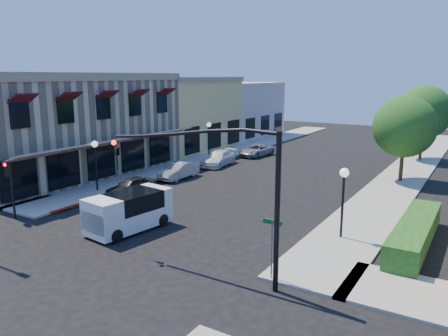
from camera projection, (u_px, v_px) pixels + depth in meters
The scene contains 22 objects.
ground at pixel (94, 259), 19.13m from camera, with size 120.00×120.00×0.00m, color black.
sidewalk_left at pixel (233, 151), 46.11m from camera, with size 3.50×50.00×0.12m, color gray.
sidewalk_right at pixel (410, 169), 37.15m from camera, with size 3.50×50.00×0.12m, color gray.
curb_red_strip at pixel (114, 195), 29.33m from camera, with size 0.25×10.00×0.06m, color maroon.
corner_brick_building at pixel (63, 124), 35.37m from camera, with size 11.77×18.20×8.10m.
yellow_stucco_building at pixel (176, 114), 47.95m from camera, with size 10.00×12.00×7.60m, color tan.
pink_stucco_building at pixel (231, 109), 58.02m from camera, with size 10.00×12.00×7.00m, color #C8A597.
hedge at pixel (414, 245), 20.65m from camera, with size 1.40×8.00×1.10m, color #1C4112.
street_tree_a at pixel (405, 127), 32.10m from camera, with size 4.56×4.56×6.48m.
street_tree_b at pixel (424, 112), 40.37m from camera, with size 4.94×4.94×7.02m.
signal_mast_arm at pixel (226, 178), 16.53m from camera, with size 8.01×0.39×6.00m.
secondary_signal at pixel (10, 179), 23.92m from camera, with size 0.28×0.42×3.32m.
street_name_sign at pixel (272, 239), 16.77m from camera, with size 0.80×0.06×2.50m.
lamppost_left_near at pixel (95, 153), 29.58m from camera, with size 0.44×0.44×3.57m.
lamppost_left_far at pixel (209, 131), 41.26m from camera, with size 0.44×0.44×3.57m.
lamppost_right_near at pixel (344, 185), 20.88m from camera, with size 0.44×0.44×3.57m.
lamppost_right_far at pixel (404, 143), 34.22m from camera, with size 0.44×0.44×3.57m.
white_van at pixel (128, 209), 22.43m from camera, with size 2.48×4.66×1.97m.
parked_car_a at pixel (131, 186), 29.17m from camera, with size 1.46×3.63×1.24m, color black.
parked_car_b at pixel (179, 171), 33.90m from camera, with size 1.33×3.82×1.26m, color #A4A6A9.
parked_car_c at pixel (218, 158), 38.84m from camera, with size 1.83×4.49×1.30m, color silver.
parked_car_d at pixel (257, 150), 43.48m from camera, with size 1.95×4.24×1.18m, color #98999D.
Camera 1 is at (14.20, -12.27, 7.87)m, focal length 35.00 mm.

